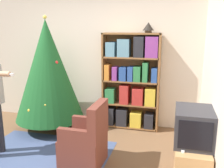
{
  "coord_description": "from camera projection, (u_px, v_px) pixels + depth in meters",
  "views": [
    {
      "loc": [
        1.56,
        -2.8,
        1.92
      ],
      "look_at": [
        0.61,
        0.84,
        1.05
      ],
      "focal_mm": 40.0,
      "sensor_mm": 36.0,
      "label": 1
    }
  ],
  "objects": [
    {
      "name": "ground_plane",
      "position": [
        54.0,
        168.0,
        3.45
      ],
      "size": [
        14.0,
        14.0,
        0.0
      ],
      "primitive_type": "plane",
      "color": "brown"
    },
    {
      "name": "wall_back",
      "position": [
        96.0,
        58.0,
        4.98
      ],
      "size": [
        8.0,
        0.1,
        2.6
      ],
      "color": "beige",
      "rests_on": "ground_plane"
    },
    {
      "name": "area_rug",
      "position": [
        39.0,
        158.0,
        3.72
      ],
      "size": [
        2.0,
        1.61,
        0.01
      ],
      "color": "#3D4C70",
      "rests_on": "ground_plane"
    },
    {
      "name": "bookshelf",
      "position": [
        131.0,
        83.0,
        4.68
      ],
      "size": [
        1.06,
        0.29,
        1.81
      ],
      "color": "brown",
      "rests_on": "ground_plane"
    },
    {
      "name": "tv_stand",
      "position": [
        191.0,
        161.0,
        3.15
      ],
      "size": [
        0.4,
        0.81,
        0.52
      ],
      "color": "tan",
      "rests_on": "ground_plane"
    },
    {
      "name": "television",
      "position": [
        194.0,
        126.0,
        3.04
      ],
      "size": [
        0.45,
        0.57,
        0.43
      ],
      "color": "#28282D",
      "rests_on": "tv_stand"
    },
    {
      "name": "game_remote",
      "position": [
        183.0,
        150.0,
        2.89
      ],
      "size": [
        0.04,
        0.12,
        0.02
      ],
      "color": "white",
      "rests_on": "tv_stand"
    },
    {
      "name": "christmas_tree",
      "position": [
        48.0,
        70.0,
        4.59
      ],
      "size": [
        1.27,
        1.27,
        2.12
      ],
      "color": "#4C3323",
      "rests_on": "ground_plane"
    },
    {
      "name": "armchair",
      "position": [
        86.0,
        143.0,
        3.5
      ],
      "size": [
        0.58,
        0.57,
        0.92
      ],
      "rotation": [
        0.0,
        0.0,
        -1.59
      ],
      "color": "brown",
      "rests_on": "ground_plane"
    },
    {
      "name": "table_lamp",
      "position": [
        148.0,
        27.0,
        4.39
      ],
      "size": [
        0.2,
        0.2,
        0.18
      ],
      "color": "#473828",
      "rests_on": "bookshelf"
    },
    {
      "name": "book_pile_near_tree",
      "position": [
        66.0,
        137.0,
        4.33
      ],
      "size": [
        0.24,
        0.17,
        0.08
      ],
      "color": "#843889",
      "rests_on": "ground_plane"
    }
  ]
}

